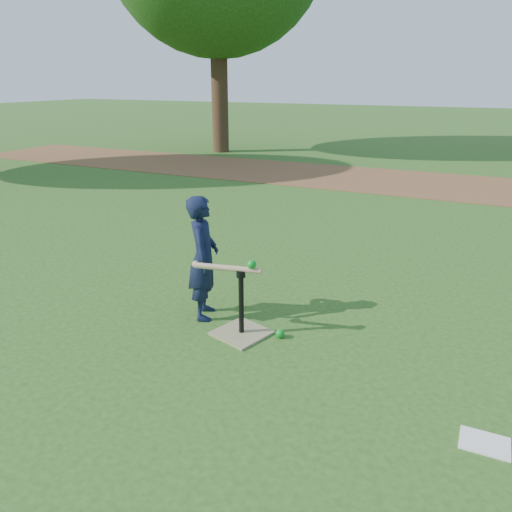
% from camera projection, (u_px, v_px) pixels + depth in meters
% --- Properties ---
extents(ground, '(80.00, 80.00, 0.00)m').
position_uv_depth(ground, '(253.00, 324.00, 4.67)').
color(ground, '#285116').
rests_on(ground, ground).
extents(dirt_strip, '(24.00, 3.00, 0.01)m').
position_uv_depth(dirt_strip, '(402.00, 182.00, 11.03)').
color(dirt_strip, brown).
rests_on(dirt_strip, ground).
extents(child, '(0.44, 0.51, 1.18)m').
position_uv_depth(child, '(203.00, 258.00, 4.65)').
color(child, black).
rests_on(child, ground).
extents(wiffle_ball_ground, '(0.08, 0.08, 0.08)m').
position_uv_depth(wiffle_ball_ground, '(280.00, 334.00, 4.41)').
color(wiffle_ball_ground, '#0D9021').
rests_on(wiffle_ball_ground, ground).
extents(clipboard, '(0.30, 0.23, 0.01)m').
position_uv_depth(clipboard, '(485.00, 443.00, 3.14)').
color(clipboard, white).
rests_on(clipboard, ground).
extents(batting_tee, '(0.54, 0.54, 0.61)m').
position_uv_depth(batting_tee, '(241.00, 323.00, 4.45)').
color(batting_tee, '#91875C').
rests_on(batting_tee, ground).
extents(swing_action, '(0.63, 0.17, 0.13)m').
position_uv_depth(swing_action, '(229.00, 267.00, 4.30)').
color(swing_action, tan).
rests_on(swing_action, ground).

